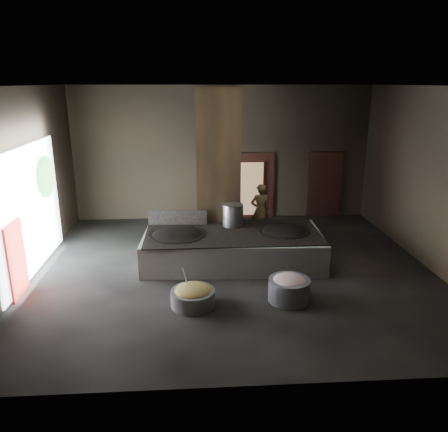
{
  "coord_description": "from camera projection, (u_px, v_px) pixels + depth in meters",
  "views": [
    {
      "loc": [
        -0.93,
        -10.24,
        4.58
      ],
      "look_at": [
        -0.21,
        0.57,
        1.25
      ],
      "focal_mm": 35.0,
      "sensor_mm": 36.0,
      "label": 1
    }
  ],
  "objects": [
    {
      "name": "right_wall",
      "position": [
        436.0,
        180.0,
        10.83
      ],
      "size": [
        0.1,
        9.0,
        4.5
      ],
      "primitive_type": "cube",
      "color": "black",
      "rests_on": "ground"
    },
    {
      "name": "front_wall",
      "position": [
        263.0,
        254.0,
        6.17
      ],
      "size": [
        10.0,
        0.1,
        4.5
      ],
      "primitive_type": "cube",
      "color": "black",
      "rests_on": "ground"
    },
    {
      "name": "ceiling",
      "position": [
        235.0,
        83.0,
        9.83
      ],
      "size": [
        10.0,
        9.0,
        0.1
      ],
      "primitive_type": "cube",
      "color": "black",
      "rests_on": "back_wall"
    },
    {
      "name": "back_wall",
      "position": [
        222.0,
        154.0,
        14.85
      ],
      "size": [
        10.0,
        0.1,
        4.5
      ],
      "primitive_type": "cube",
      "color": "black",
      "rests_on": "ground"
    },
    {
      "name": "left_wall",
      "position": [
        19.0,
        186.0,
        10.19
      ],
      "size": [
        0.1,
        9.0,
        4.5
      ],
      "primitive_type": "cube",
      "color": "black",
      "rests_on": "ground"
    },
    {
      "name": "meat_fill",
      "position": [
        289.0,
        282.0,
        9.44
      ],
      "size": [
        0.75,
        0.75,
        0.29
      ],
      "primitive_type": "ellipsoid",
      "color": "#BF7273",
      "rests_on": "meat_basin"
    },
    {
      "name": "doorway_far_glow",
      "position": [
        322.0,
        186.0,
        15.44
      ],
      "size": [
        0.82,
        0.04,
        1.95
      ],
      "primitive_type": "cube",
      "color": "#8C6647",
      "rests_on": "ground"
    },
    {
      "name": "platform_cap",
      "position": [
        233.0,
        233.0,
        11.39
      ],
      "size": [
        4.51,
        2.17,
        0.03
      ],
      "primitive_type": "cube",
      "color": "black",
      "rests_on": "hearth_platform"
    },
    {
      "name": "doorway_near",
      "position": [
        257.0,
        187.0,
        15.17
      ],
      "size": [
        1.18,
        0.08,
        2.38
      ],
      "primitive_type": "cube",
      "color": "black",
      "rests_on": "ground"
    },
    {
      "name": "doorway_near_glow",
      "position": [
        252.0,
        189.0,
        15.05
      ],
      "size": [
        0.78,
        0.04,
        1.84
      ],
      "primitive_type": "cube",
      "color": "#8C6647",
      "rests_on": "ground"
    },
    {
      "name": "veg_basin",
      "position": [
        193.0,
        298.0,
        9.3
      ],
      "size": [
        1.04,
        1.04,
        0.35
      ],
      "primitive_type": "cylinder",
      "rotation": [
        0.0,
        0.0,
        0.11
      ],
      "color": "gray",
      "rests_on": "ground"
    },
    {
      "name": "wok_left_rim",
      "position": [
        177.0,
        234.0,
        11.25
      ],
      "size": [
        1.48,
        1.48,
        0.05
      ],
      "primitive_type": "cylinder",
      "color": "black",
      "rests_on": "hearth_platform"
    },
    {
      "name": "pillar",
      "position": [
        218.0,
        168.0,
        12.3
      ],
      "size": [
        1.2,
        1.2,
        4.5
      ],
      "primitive_type": "cube",
      "color": "black",
      "rests_on": "ground"
    },
    {
      "name": "doorway_far",
      "position": [
        325.0,
        186.0,
        15.32
      ],
      "size": [
        1.18,
        0.08,
        2.38
      ],
      "primitive_type": "cube",
      "color": "black",
      "rests_on": "ground"
    },
    {
      "name": "splash_guard",
      "position": [
        178.0,
        217.0,
        11.95
      ],
      "size": [
        1.61,
        0.13,
        0.4
      ],
      "primitive_type": "cube",
      "rotation": [
        0.0,
        0.0,
        -0.05
      ],
      "color": "black",
      "rests_on": "hearth_platform"
    },
    {
      "name": "cook",
      "position": [
        260.0,
        211.0,
        13.29
      ],
      "size": [
        0.66,
        0.48,
        1.66
      ],
      "primitive_type": "imported",
      "rotation": [
        0.0,
        0.0,
        3.3
      ],
      "color": "olive",
      "rests_on": "ground"
    },
    {
      "name": "hearth_platform",
      "position": [
        233.0,
        248.0,
        11.51
      ],
      "size": [
        4.71,
        2.42,
        0.8
      ],
      "primitive_type": "cube",
      "rotation": [
        0.0,
        0.0,
        -0.05
      ],
      "color": "beige",
      "rests_on": "ground"
    },
    {
      "name": "tree_silhouette",
      "position": [
        46.0,
        177.0,
        11.45
      ],
      "size": [
        0.28,
        1.1,
        1.1
      ],
      "primitive_type": "ellipsoid",
      "color": "#194714",
      "rests_on": "left_opening"
    },
    {
      "name": "wok_left",
      "position": [
        177.0,
        237.0,
        11.27
      ],
      "size": [
        1.45,
        1.45,
        0.4
      ],
      "primitive_type": "ellipsoid",
      "color": "black",
      "rests_on": "hearth_platform"
    },
    {
      "name": "wok_right",
      "position": [
        283.0,
        233.0,
        11.54
      ],
      "size": [
        1.35,
        1.35,
        0.38
      ],
      "primitive_type": "ellipsoid",
      "color": "black",
      "rests_on": "hearth_platform"
    },
    {
      "name": "pavilion_sliver",
      "position": [
        17.0,
        260.0,
        9.56
      ],
      "size": [
        0.05,
        0.9,
        1.7
      ],
      "primitive_type": "cube",
      "color": "maroon",
      "rests_on": "ground"
    },
    {
      "name": "veg_fill",
      "position": [
        193.0,
        290.0,
        9.25
      ],
      "size": [
        0.78,
        0.78,
        0.24
      ],
      "primitive_type": "ellipsoid",
      "color": "olive",
      "rests_on": "veg_basin"
    },
    {
      "name": "left_opening",
      "position": [
        30.0,
        210.0,
        10.57
      ],
      "size": [
        0.04,
        4.2,
        3.1
      ],
      "primitive_type": "cube",
      "color": "white",
      "rests_on": "ground"
    },
    {
      "name": "floor",
      "position": [
        234.0,
        271.0,
        11.18
      ],
      "size": [
        10.0,
        9.0,
        0.1
      ],
      "primitive_type": "cube",
      "color": "black",
      "rests_on": "ground"
    },
    {
      "name": "ladle",
      "position": [
        186.0,
        279.0,
        9.33
      ],
      "size": [
        0.15,
        0.36,
        0.67
      ],
      "primitive_type": "cylinder",
      "rotation": [
        0.49,
        0.0,
        -0.33
      ],
      "color": "#ACADB4",
      "rests_on": "veg_basin"
    },
    {
      "name": "stock_pot",
      "position": [
        233.0,
        215.0,
        11.82
      ],
      "size": [
        0.56,
        0.56,
        0.6
      ],
      "primitive_type": "cylinder",
      "color": "#ACADB4",
      "rests_on": "hearth_platform"
    },
    {
      "name": "wok_right_rim",
      "position": [
        283.0,
        231.0,
        11.52
      ],
      "size": [
        1.38,
        1.38,
        0.05
      ],
      "primitive_type": "cylinder",
      "color": "black",
      "rests_on": "hearth_platform"
    },
    {
      "name": "meat_basin",
      "position": [
        289.0,
        290.0,
        9.49
      ],
      "size": [
        1.12,
        1.12,
        0.5
      ],
      "primitive_type": "cylinder",
      "rotation": [
        0.0,
        0.0,
        -0.27
      ],
      "color": "gray",
      "rests_on": "ground"
    }
  ]
}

